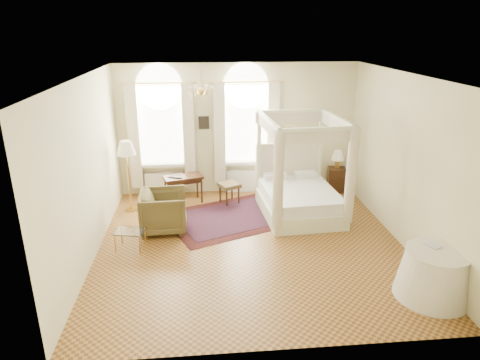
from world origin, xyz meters
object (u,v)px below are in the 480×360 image
(writing_desk, at_px, (183,180))
(coffee_table, at_px, (130,233))
(floor_lamp, at_px, (126,152))
(canopy_bed, at_px, (300,194))
(armchair, at_px, (164,211))
(nightstand, at_px, (336,180))
(stool, at_px, (229,187))
(side_table, at_px, (434,274))

(writing_desk, height_order, coffee_table, writing_desk)
(coffee_table, relative_size, floor_lamp, 0.38)
(canopy_bed, height_order, armchair, canopy_bed)
(canopy_bed, distance_m, floor_lamp, 4.06)
(nightstand, xyz_separation_m, coffee_table, (-4.95, -2.67, 0.03))
(stool, relative_size, armchair, 0.62)
(floor_lamp, bearing_deg, coffee_table, -82.15)
(coffee_table, bearing_deg, writing_desk, 66.68)
(coffee_table, bearing_deg, armchair, 51.78)
(floor_lamp, relative_size, side_table, 1.42)
(stool, bearing_deg, canopy_bed, -28.52)
(stool, xyz_separation_m, floor_lamp, (-2.35, -0.23, 1.01))
(stool, bearing_deg, floor_lamp, -174.48)
(canopy_bed, xyz_separation_m, side_table, (1.42, -3.33, -0.12))
(canopy_bed, distance_m, nightstand, 1.91)
(nightstand, relative_size, stool, 1.06)
(canopy_bed, distance_m, stool, 1.77)
(coffee_table, bearing_deg, stool, 45.56)
(writing_desk, distance_m, armchair, 1.54)
(writing_desk, xyz_separation_m, floor_lamp, (-1.24, -0.35, 0.85))
(floor_lamp, bearing_deg, nightstand, 8.35)
(writing_desk, distance_m, coffee_table, 2.47)
(canopy_bed, height_order, floor_lamp, canopy_bed)
(stool, distance_m, coffee_table, 2.99)
(nightstand, bearing_deg, armchair, -156.36)
(side_table, bearing_deg, nightstand, 91.50)
(writing_desk, relative_size, stool, 1.72)
(canopy_bed, height_order, side_table, canopy_bed)
(canopy_bed, bearing_deg, nightstand, 46.73)
(side_table, bearing_deg, stool, 125.55)
(stool, xyz_separation_m, side_table, (2.98, -4.17, -0.03))
(canopy_bed, xyz_separation_m, writing_desk, (-2.67, 0.97, 0.07))
(writing_desk, bearing_deg, stool, -6.42)
(nightstand, bearing_deg, coffee_table, -151.66)
(nightstand, xyz_separation_m, floor_lamp, (-5.21, -0.76, 1.13))
(writing_desk, distance_m, floor_lamp, 1.54)
(side_table, bearing_deg, writing_desk, 133.64)
(canopy_bed, relative_size, floor_lamp, 1.35)
(coffee_table, relative_size, side_table, 0.54)
(floor_lamp, height_order, side_table, floor_lamp)
(nightstand, height_order, floor_lamp, floor_lamp)
(stool, bearing_deg, writing_desk, 173.58)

